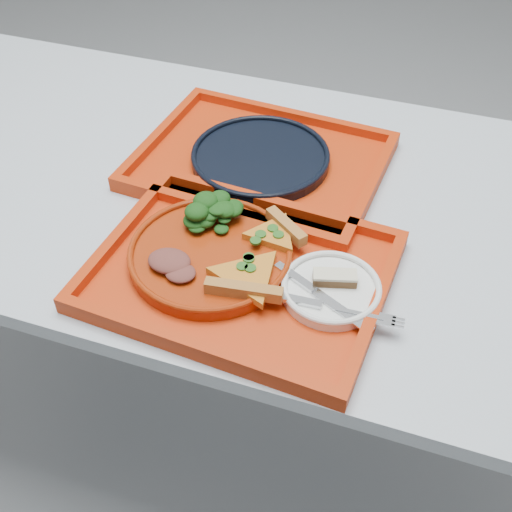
% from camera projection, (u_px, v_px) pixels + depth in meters
% --- Properties ---
extents(ground, '(10.00, 10.00, 0.00)m').
position_uv_depth(ground, '(242.00, 411.00, 1.70)').
color(ground, gray).
rests_on(ground, ground).
extents(table, '(1.60, 0.80, 0.75)m').
position_uv_depth(table, '(237.00, 219.00, 1.23)').
color(table, '#B0B9C6').
rests_on(table, ground).
extents(tray_main, '(0.47, 0.38, 0.01)m').
position_uv_depth(tray_main, '(241.00, 274.00, 1.01)').
color(tray_main, '#B82C09').
rests_on(tray_main, table).
extents(tray_far, '(0.47, 0.38, 0.01)m').
position_uv_depth(tray_far, '(260.00, 165.00, 1.22)').
color(tray_far, '#B82C09').
rests_on(tray_far, table).
extents(dinner_plate, '(0.26, 0.26, 0.02)m').
position_uv_depth(dinner_plate, '(211.00, 256.00, 1.02)').
color(dinner_plate, '#912709').
rests_on(dinner_plate, tray_main).
extents(side_plate, '(0.15, 0.15, 0.01)m').
position_uv_depth(side_plate, '(331.00, 291.00, 0.97)').
color(side_plate, white).
rests_on(side_plate, tray_main).
extents(navy_plate, '(0.26, 0.26, 0.02)m').
position_uv_depth(navy_plate, '(260.00, 159.00, 1.21)').
color(navy_plate, black).
rests_on(navy_plate, tray_far).
extents(pizza_slice_a, '(0.13, 0.15, 0.02)m').
position_uv_depth(pizza_slice_a, '(248.00, 274.00, 0.96)').
color(pizza_slice_a, gold).
rests_on(pizza_slice_a, dinner_plate).
extents(pizza_slice_b, '(0.13, 0.14, 0.02)m').
position_uv_depth(pizza_slice_b, '(273.00, 232.00, 1.03)').
color(pizza_slice_b, gold).
rests_on(pizza_slice_b, dinner_plate).
extents(salad_heap, '(0.10, 0.09, 0.05)m').
position_uv_depth(salad_heap, '(208.00, 211.00, 1.05)').
color(salad_heap, black).
rests_on(salad_heap, dinner_plate).
extents(meat_portion, '(0.07, 0.05, 0.02)m').
position_uv_depth(meat_portion, '(169.00, 261.00, 0.99)').
color(meat_portion, brown).
rests_on(meat_portion, dinner_plate).
extents(dessert_bar, '(0.07, 0.04, 0.02)m').
position_uv_depth(dessert_bar, '(335.00, 278.00, 0.97)').
color(dessert_bar, '#4A3118').
rests_on(dessert_bar, side_plate).
extents(knife, '(0.17, 0.10, 0.01)m').
position_uv_depth(knife, '(322.00, 296.00, 0.95)').
color(knife, silver).
rests_on(knife, side_plate).
extents(fork, '(0.19, 0.03, 0.01)m').
position_uv_depth(fork, '(332.00, 308.00, 0.93)').
color(fork, silver).
rests_on(fork, side_plate).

